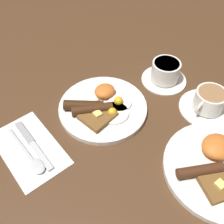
% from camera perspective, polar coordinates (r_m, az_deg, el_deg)
% --- Properties ---
extents(ground_plane, '(3.00, 3.00, 0.00)m').
position_cam_1_polar(ground_plane, '(0.75, -1.98, 0.54)').
color(ground_plane, '#4C301C').
extents(breakfast_plate_near, '(0.25, 0.25, 0.04)m').
position_cam_1_polar(breakfast_plate_near, '(0.74, -2.25, 1.09)').
color(breakfast_plate_near, white).
rests_on(breakfast_plate_near, ground_plane).
extents(breakfast_plate_far, '(0.27, 0.27, 0.05)m').
position_cam_1_polar(breakfast_plate_far, '(0.68, 22.36, -10.90)').
color(breakfast_plate_far, white).
rests_on(breakfast_plate_far, ground_plane).
extents(teacup_near, '(0.14, 0.14, 0.07)m').
position_cam_1_polar(teacup_near, '(0.84, 11.49, 8.37)').
color(teacup_near, white).
rests_on(teacup_near, ground_plane).
extents(teacup_far, '(0.16, 0.16, 0.07)m').
position_cam_1_polar(teacup_far, '(0.78, 20.27, 1.96)').
color(teacup_far, white).
rests_on(teacup_far, ground_plane).
extents(napkin, '(0.13, 0.22, 0.01)m').
position_cam_1_polar(napkin, '(0.70, -17.55, -7.53)').
color(napkin, white).
rests_on(napkin, ground_plane).
extents(knife, '(0.02, 0.18, 0.01)m').
position_cam_1_polar(knife, '(0.71, -17.18, -6.25)').
color(knife, silver).
rests_on(knife, napkin).
extents(spoon, '(0.03, 0.17, 0.01)m').
position_cam_1_polar(spoon, '(0.67, -16.78, -10.21)').
color(spoon, silver).
rests_on(spoon, napkin).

